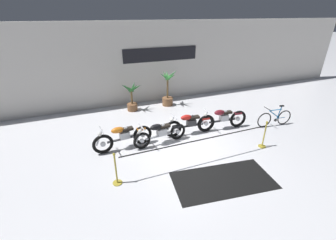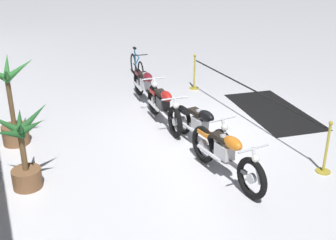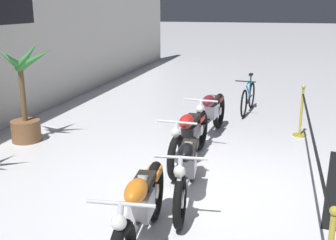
# 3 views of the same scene
# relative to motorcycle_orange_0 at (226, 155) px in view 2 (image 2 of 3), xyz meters

# --- Properties ---
(ground_plane) EXTENTS (120.00, 120.00, 0.00)m
(ground_plane) POSITION_rel_motorcycle_orange_0_xyz_m (2.10, -0.67, -0.47)
(ground_plane) COLOR silver
(motorcycle_orange_0) EXTENTS (2.22, 0.62, 0.95)m
(motorcycle_orange_0) POSITION_rel_motorcycle_orange_0_xyz_m (0.00, 0.00, 0.00)
(motorcycle_orange_0) COLOR black
(motorcycle_orange_0) RESTS_ON ground
(motorcycle_black_1) EXTENTS (2.16, 0.63, 0.91)m
(motorcycle_black_1) POSITION_rel_motorcycle_orange_0_xyz_m (1.35, -0.21, -0.01)
(motorcycle_black_1) COLOR black
(motorcycle_black_1) RESTS_ON ground
(motorcycle_red_2) EXTENTS (2.17, 0.62, 0.93)m
(motorcycle_red_2) POSITION_rel_motorcycle_orange_0_xyz_m (2.73, 0.06, -0.01)
(motorcycle_red_2) COLOR black
(motorcycle_red_2) RESTS_ON ground
(motorcycle_maroon_3) EXTENTS (2.27, 0.62, 0.96)m
(motorcycle_maroon_3) POSITION_rel_motorcycle_orange_0_xyz_m (4.20, -0.06, 0.01)
(motorcycle_maroon_3) COLOR black
(motorcycle_maroon_3) RESTS_ON ground
(bicycle) EXTENTS (1.69, 0.48, 0.94)m
(bicycle) POSITION_rel_motorcycle_orange_0_xyz_m (6.52, -0.64, -0.11)
(bicycle) COLOR black
(bicycle) RESTS_ON ground
(potted_palm_left_of_row) EXTENTS (0.98, 1.20, 1.94)m
(potted_palm_left_of_row) POSITION_rel_motorcycle_orange_0_xyz_m (3.09, 3.38, 0.32)
(potted_palm_left_of_row) COLOR brown
(potted_palm_left_of_row) RESTS_ON ground
(potted_palm_right_of_row) EXTENTS (1.06, 1.06, 1.54)m
(potted_palm_right_of_row) POSITION_rel_motorcycle_orange_0_xyz_m (1.15, 3.37, 0.21)
(potted_palm_right_of_row) COLOR brown
(potted_palm_right_of_row) RESTS_ON ground
(stanchion_far_left) EXTENTS (5.42, 0.28, 1.05)m
(stanchion_far_left) POSITION_rel_motorcycle_orange_0_xyz_m (0.99, -1.82, 0.19)
(stanchion_far_left) COLOR gold
(stanchion_far_left) RESTS_ON ground
(stanchion_mid_left) EXTENTS (0.28, 0.28, 1.05)m
(stanchion_mid_left) POSITION_rel_motorcycle_orange_0_xyz_m (4.82, -1.82, -0.11)
(stanchion_mid_left) COLOR gold
(stanchion_mid_left) RESTS_ON ground
(floor_banner) EXTENTS (3.16, 1.87, 0.01)m
(floor_banner) POSITION_rel_motorcycle_orange_0_xyz_m (2.38, -2.86, -0.47)
(floor_banner) COLOR black
(floor_banner) RESTS_ON ground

